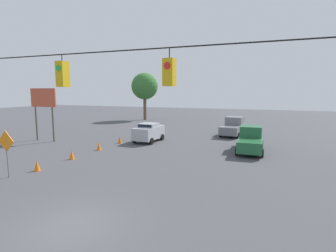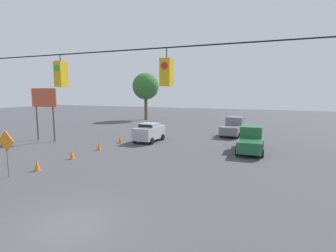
{
  "view_description": "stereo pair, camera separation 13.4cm",
  "coord_description": "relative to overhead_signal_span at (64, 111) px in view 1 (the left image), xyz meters",
  "views": [
    {
      "loc": [
        -6.79,
        7.45,
        5.12
      ],
      "look_at": [
        0.46,
        -11.42,
        2.43
      ],
      "focal_mm": 28.0,
      "sensor_mm": 36.0,
      "label": 1
    },
    {
      "loc": [
        -6.92,
        7.4,
        5.12
      ],
      "look_at": [
        0.46,
        -11.42,
        2.43
      ],
      "focal_mm": 28.0,
      "sensor_mm": 36.0,
      "label": 2
    }
  ],
  "objects": [
    {
      "name": "ground_plane",
      "position": [
        -0.04,
        -0.07,
        -4.42
      ],
      "size": [
        140.0,
        140.0,
        0.0
      ],
      "primitive_type": "plane",
      "color": "#47474C"
    },
    {
      "name": "overhead_signal_span",
      "position": [
        0.0,
        0.0,
        0.0
      ],
      "size": [
        23.29,
        0.38,
        7.31
      ],
      "color": "#4C473D",
      "rests_on": "ground_plane"
    },
    {
      "name": "pickup_truck_grey_oncoming_deep",
      "position": [
        -3.1,
        -23.72,
        -3.44
      ],
      "size": [
        2.64,
        5.49,
        2.12
      ],
      "color": "slate",
      "rests_on": "ground_plane"
    },
    {
      "name": "pickup_truck_green_oncoming_far",
      "position": [
        -5.5,
        -15.82,
        -3.44
      ],
      "size": [
        2.29,
        5.53,
        2.12
      ],
      "color": "#236038",
      "rests_on": "ground_plane"
    },
    {
      "name": "sedan_silver_withflow_far",
      "position": [
        4.48,
        -16.57,
        -3.43
      ],
      "size": [
        2.21,
        3.91,
        1.89
      ],
      "color": "#A8AAB2",
      "rests_on": "ground_plane"
    },
    {
      "name": "traffic_cone_nearest",
      "position": [
        6.96,
        -4.9,
        -4.07
      ],
      "size": [
        0.4,
        0.4,
        0.69
      ],
      "primitive_type": "cone",
      "color": "orange",
      "rests_on": "ground_plane"
    },
    {
      "name": "traffic_cone_second",
      "position": [
        6.91,
        -8.05,
        -4.07
      ],
      "size": [
        0.4,
        0.4,
        0.69
      ],
      "primitive_type": "cone",
      "color": "orange",
      "rests_on": "ground_plane"
    },
    {
      "name": "traffic_cone_third",
      "position": [
        6.87,
        -11.38,
        -4.07
      ],
      "size": [
        0.4,
        0.4,
        0.69
      ],
      "primitive_type": "cone",
      "color": "orange",
      "rests_on": "ground_plane"
    },
    {
      "name": "traffic_cone_fourth",
      "position": [
        6.79,
        -14.7,
        -4.07
      ],
      "size": [
        0.4,
        0.4,
        0.69
      ],
      "primitive_type": "cone",
      "color": "orange",
      "rests_on": "ground_plane"
    },
    {
      "name": "roadside_billboard",
      "position": [
        14.69,
        -13.07,
        -0.49
      ],
      "size": [
        3.21,
        0.16,
        5.41
      ],
      "color": "#4C473D",
      "rests_on": "ground_plane"
    },
    {
      "name": "work_zone_sign",
      "position": [
        7.48,
        -3.31,
        -2.43
      ],
      "size": [
        1.27,
        0.06,
        2.84
      ],
      "color": "slate",
      "rests_on": "ground_plane"
    },
    {
      "name": "tree_horizon_left",
      "position": [
        13.93,
        -35.05,
        1.54
      ],
      "size": [
        4.71,
        4.71,
        8.36
      ],
      "color": "brown",
      "rests_on": "ground_plane"
    }
  ]
}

